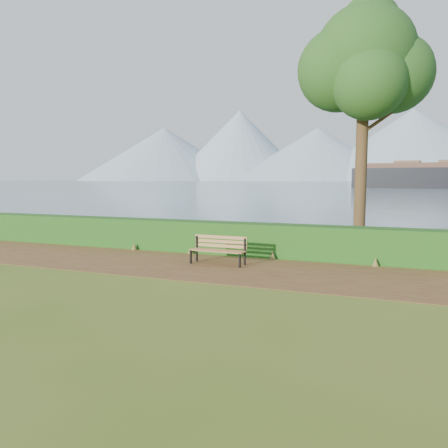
% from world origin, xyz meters
% --- Properties ---
extents(ground, '(140.00, 140.00, 0.00)m').
position_xyz_m(ground, '(0.00, 0.00, 0.00)').
color(ground, '#45611B').
rests_on(ground, ground).
extents(path, '(40.00, 3.40, 0.01)m').
position_xyz_m(path, '(0.00, 0.30, 0.01)').
color(path, '#51301B').
rests_on(path, ground).
extents(hedge, '(32.00, 0.85, 1.00)m').
position_xyz_m(hedge, '(0.00, 2.60, 0.50)').
color(hedge, '#154C15').
rests_on(hedge, ground).
extents(water, '(700.00, 510.00, 0.00)m').
position_xyz_m(water, '(0.00, 260.00, 0.01)').
color(water, '#476572').
rests_on(water, ground).
extents(mountains, '(585.00, 190.00, 70.00)m').
position_xyz_m(mountains, '(-9.17, 406.05, 27.70)').
color(mountains, '#859EB2').
rests_on(mountains, ground).
extents(bench, '(1.60, 0.51, 0.79)m').
position_xyz_m(bench, '(0.36, 0.82, 0.46)').
color(bench, black).
rests_on(bench, ground).
extents(tree, '(4.22, 3.48, 8.15)m').
position_xyz_m(tree, '(3.87, 4.53, 6.06)').
color(tree, '#392617').
rests_on(tree, ground).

